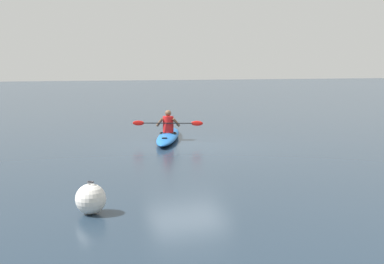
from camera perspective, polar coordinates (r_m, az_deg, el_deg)
ground_plane at (r=16.05m, az=-0.50°, el=-1.60°), size 160.00×160.00×0.00m
kayak at (r=17.33m, az=-2.73°, el=-0.48°), size 2.28×4.24×0.27m
kayaker at (r=17.26m, az=-2.74°, el=1.02°), size 2.24×0.97×0.78m
mooring_buoy_white_far at (r=8.83m, az=-11.47°, el=-7.48°), size 0.53×0.53×0.57m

